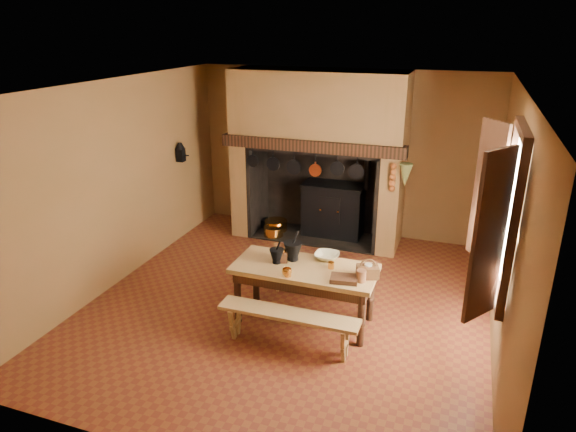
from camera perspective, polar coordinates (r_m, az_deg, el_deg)
The scene contains 28 objects.
floor at distance 6.87m, azimuth 0.11°, elevation -9.66°, with size 5.50×5.50×0.00m, color brown.
ceiling at distance 5.97m, azimuth 0.13°, elevation 14.21°, with size 5.50×5.50×0.00m, color silver.
back_wall at distance 8.83m, azimuth 6.05°, elevation 6.98°, with size 5.00×0.02×2.80m, color brown.
wall_left at distance 7.45m, azimuth -18.38°, elevation 3.45°, with size 0.02×5.50×2.80m, color brown.
wall_right at distance 6.00m, azimuth 23.29°, elevation -1.29°, with size 0.02×5.50×2.80m, color brown.
wall_front at distance 4.03m, azimuth -13.11°, elevation -10.85°, with size 5.00×0.02×2.80m, color brown.
chimney_breast at distance 8.39m, azimuth 3.43°, elevation 9.23°, with size 2.95×0.96×2.80m.
iron_range at distance 8.82m, azimuth 5.10°, elevation 0.77°, with size 1.12×0.55×1.60m.
hearth_pans at distance 9.03m, azimuth -1.54°, elevation -1.29°, with size 0.51×0.62×0.20m.
hanging_pans at distance 8.04m, azimuth 2.09°, elevation 5.43°, with size 1.92×0.29×0.27m.
onion_string at distance 7.76m, azimuth 11.56°, elevation 4.21°, with size 0.12×0.10×0.46m, color #AE5520, non-canonical shape.
herb_bunch at distance 7.72m, azimuth 12.90°, elevation 4.42°, with size 0.20×0.20×0.35m, color olive.
window at distance 5.51m, azimuth 22.36°, elevation 0.31°, with size 0.39×1.75×1.76m.
wall_coffee_mill at distance 8.61m, azimuth -11.86°, elevation 7.10°, with size 0.23×0.16×0.31m.
work_table at distance 6.21m, azimuth 1.87°, elevation -6.62°, with size 1.71×0.76×0.74m.
bench_front at distance 5.86m, azimuth 0.04°, elevation -11.62°, with size 1.61×0.28×0.45m.
bench_back at distance 6.90m, azimuth 3.43°, elevation -6.79°, with size 1.40×0.24×0.39m.
mortar_large at distance 6.27m, azimuth 0.55°, elevation -3.83°, with size 0.23×0.23×0.39m.
mortar_small at distance 6.21m, azimuth -1.26°, elevation -4.39°, with size 0.18×0.18×0.31m.
coffee_grinder at distance 6.25m, azimuth -0.66°, elevation -4.46°, with size 0.19×0.16×0.20m.
brass_mug_a at distance 5.91m, azimuth -0.01°, elevation -6.36°, with size 0.07×0.07×0.08m, color orange.
brass_mug_b at distance 6.12m, azimuth 4.82°, elevation -5.47°, with size 0.07×0.07×0.08m, color orange.
mixing_bowl at distance 6.35m, azimuth 4.34°, elevation -4.45°, with size 0.30×0.30×0.07m, color beige.
stoneware_crock at distance 5.85m, azimuth 8.12°, elevation -6.61°, with size 0.11×0.11×0.14m, color brown.
glass_jar at distance 5.97m, azimuth 8.89°, elevation -5.97°, with size 0.09×0.09×0.15m, color beige.
wicker_basket at distance 5.95m, azimuth 8.85°, elevation -6.07°, with size 0.29×0.25×0.23m.
wooden_tray at distance 5.85m, azimuth 6.24°, elevation -6.95°, with size 0.31×0.22×0.05m, color #321A10.
brass_cup at distance 5.93m, azimuth -0.12°, elevation -6.26°, with size 0.11×0.11×0.09m, color orange.
Camera 1 is at (1.95, -5.60, 3.47)m, focal length 32.00 mm.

